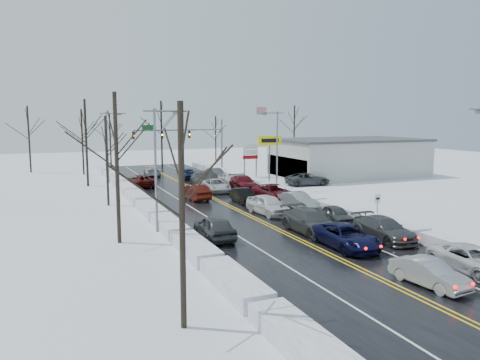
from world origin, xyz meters
name	(u,v)px	position (x,y,z in m)	size (l,w,h in m)	color
ground	(242,212)	(0.00, 0.00, 0.00)	(160.00, 160.00, 0.00)	white
road_surface	(234,208)	(0.00, 2.00, 0.01)	(14.00, 84.00, 0.01)	black
snow_bank_left	(152,215)	(-7.60, 2.00, 0.00)	(1.61, 72.00, 0.81)	white
snow_bank_right	(306,203)	(7.60, 2.00, 0.00)	(1.61, 72.00, 0.81)	white
traffic_signal_mast	(189,137)	(3.45, 27.99, 5.48)	(13.28, 0.39, 8.00)	slate
tires_plus_sign	(270,144)	(10.50, 15.99, 4.99)	(3.20, 0.34, 6.00)	slate
used_vehicles_sign	(250,153)	(10.50, 22.00, 3.32)	(2.20, 0.22, 4.65)	slate
speed_limit_sign	(377,203)	(8.20, -8.00, 1.63)	(0.55, 0.09, 2.35)	slate
flagpole	(257,132)	(15.17, 30.00, 5.93)	(1.87, 1.20, 10.00)	silver
dealership_building	(348,157)	(23.98, 18.00, 2.66)	(20.40, 12.40, 5.30)	beige
streetlight_ne	(276,144)	(8.30, 10.00, 5.31)	(3.20, 0.25, 9.00)	slate
streetlight_sw	(158,160)	(-8.30, -4.00, 5.31)	(3.20, 0.25, 9.00)	slate
streetlight_nw	(109,141)	(-8.30, 24.00, 5.31)	(3.20, 0.25, 9.00)	slate
tree_left_a	(181,172)	(-11.00, -20.00, 6.29)	(3.60, 3.60, 9.00)	#2D231C
tree_left_b	(116,139)	(-11.50, -6.00, 6.99)	(4.00, 4.00, 10.00)	#2D231C
tree_left_c	(106,143)	(-10.50, 8.00, 5.94)	(3.40, 3.40, 8.50)	#2D231C
tree_left_d	(85,126)	(-11.20, 22.00, 7.33)	(4.20, 4.20, 10.50)	#2D231C
tree_left_e	(82,129)	(-10.80, 34.00, 6.64)	(3.80, 3.80, 9.50)	#2D231C
tree_far_a	(28,126)	(-18.00, 40.00, 6.99)	(4.00, 4.00, 10.00)	#2D231C
tree_far_b	(110,130)	(-6.00, 41.00, 6.29)	(3.60, 3.60, 9.00)	#2D231C
tree_far_c	(161,121)	(2.00, 39.00, 7.68)	(4.40, 4.40, 11.00)	#2D231C
tree_far_d	(216,131)	(12.00, 40.50, 5.94)	(3.40, 3.40, 8.50)	#2D231C
tree_far_e	(294,122)	(28.00, 41.00, 7.33)	(4.20, 4.20, 10.50)	#2D231C
queued_car_1	(428,286)	(1.56, -20.23, 0.00)	(1.44, 4.12, 1.36)	#A7AAAF
queued_car_2	(346,248)	(1.79, -12.92, 0.00)	(2.52, 5.47, 1.52)	black
queued_car_3	(310,233)	(1.71, -8.68, 0.00)	(2.40, 5.90, 1.71)	#3D3F42
queued_car_4	(268,214)	(1.72, -1.64, 0.00)	(2.03, 5.05, 1.72)	silver
queued_car_5	(243,203)	(1.94, 4.32, 0.00)	(1.49, 4.27, 1.41)	black
queued_car_6	(216,192)	(1.72, 11.76, 0.00)	(2.38, 5.17, 1.44)	#BCBCBF
queued_car_7	(201,185)	(1.71, 17.26, 0.00)	(2.15, 5.29, 1.54)	#404245
queued_car_8	(189,179)	(1.86, 23.02, 0.00)	(1.78, 4.41, 1.50)	black
queued_car_10	(472,272)	(5.36, -19.51, 0.00)	(2.34, 5.07, 1.41)	silver
queued_car_11	(383,240)	(5.37, -12.25, 0.00)	(2.17, 5.34, 1.55)	#3D4042
queued_car_12	(336,223)	(5.37, -6.54, 0.00)	(1.59, 3.96, 1.35)	#393B3D
queued_car_13	(298,209)	(5.39, -0.36, 0.00)	(1.60, 4.58, 1.51)	gray
queued_car_14	(274,201)	(5.20, 4.09, 0.00)	(2.75, 5.95, 1.65)	#540B12
queued_car_15	(244,190)	(5.20, 11.93, 0.00)	(2.25, 5.53, 1.60)	#530B12
queued_car_16	(229,184)	(5.12, 16.54, 0.00)	(1.70, 4.23, 1.44)	silver
queued_car_17	(216,179)	(5.45, 22.18, 0.00)	(1.51, 4.32, 1.42)	#45484B
oncoming_car_0	(195,199)	(-1.92, 7.88, 0.00)	(1.67, 4.79, 1.58)	#54130B
oncoming_car_1	(141,187)	(-5.38, 18.75, 0.00)	(2.47, 5.36, 1.49)	#4D0C0A
oncoming_car_2	(152,176)	(-1.83, 28.97, 0.00)	(2.14, 5.25, 1.52)	#AEB1B7
oncoming_car_3	(214,239)	(-5.27, -7.48, 0.00)	(1.97, 4.90, 1.67)	#3C3E40
parked_car_0	(308,185)	(13.86, 12.10, 0.00)	(2.55, 5.53, 1.54)	#3E4043
parked_car_1	(312,180)	(17.00, 16.33, 0.00)	(2.20, 5.40, 1.57)	black
parked_car_2	(284,177)	(15.19, 20.68, 0.00)	(1.63, 4.05, 1.38)	#520F0B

